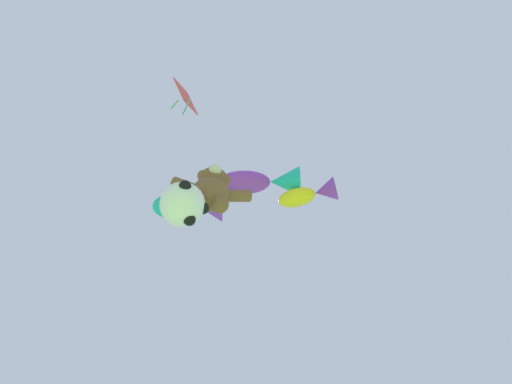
# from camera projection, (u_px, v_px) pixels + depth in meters

# --- Properties ---
(teddy_bear_kite) EXTENTS (1.95, 0.86, 1.98)m
(teddy_bear_kite) POSITION_uv_depth(u_px,v_px,m) (212.00, 190.00, 13.50)
(teddy_bear_kite) COLOR brown
(soccer_ball_kite) EXTENTS (1.06, 1.05, 0.97)m
(soccer_ball_kite) POSITION_uv_depth(u_px,v_px,m) (183.00, 204.00, 12.00)
(soccer_ball_kite) COLOR white
(fish_kite_goldfin) EXTENTS (1.75, 1.26, 0.68)m
(fish_kite_goldfin) POSITION_uv_depth(u_px,v_px,m) (311.00, 194.00, 16.03)
(fish_kite_goldfin) COLOR yellow
(fish_kite_violet) EXTENTS (2.50, 1.27, 0.88)m
(fish_kite_violet) POSITION_uv_depth(u_px,v_px,m) (264.00, 182.00, 16.45)
(fish_kite_violet) COLOR purple
(fish_kite_teal) EXTENTS (2.13, 1.26, 0.95)m
(fish_kite_teal) POSITION_uv_depth(u_px,v_px,m) (192.00, 206.00, 16.42)
(fish_kite_teal) COLOR #19ADB2
(diamond_kite) EXTENTS (0.78, 0.86, 2.40)m
(diamond_kite) POSITION_uv_depth(u_px,v_px,m) (185.00, 98.00, 14.38)
(diamond_kite) COLOR red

